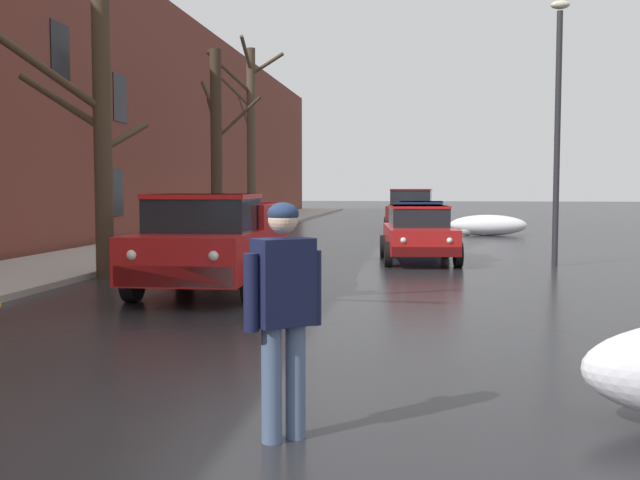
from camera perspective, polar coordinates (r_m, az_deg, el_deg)
ground_plane at (r=5.80m, az=-12.50°, el=-14.86°), size 200.00×200.00×0.00m
left_sidewalk_slab at (r=24.68m, az=-12.07°, el=-0.28°), size 3.29×80.00×0.12m
brick_townhouse_facade at (r=25.58m, az=-16.82°, el=10.22°), size 0.63×80.00×9.43m
snow_bank_near_corner_left at (r=30.90m, az=-4.56°, el=0.97°), size 2.38×1.09×0.56m
snow_bank_mid_block_left at (r=24.41m, az=-8.13°, el=0.32°), size 1.82×1.03×0.72m
snow_bank_near_corner_right at (r=29.94m, az=12.57°, el=1.08°), size 2.98×1.10×0.81m
snow_bank_along_right_kerb at (r=26.87m, az=-6.24°, el=0.83°), size 1.98×1.25×0.82m
bare_tree_second_along_sidewalk at (r=16.03m, az=-16.59°, el=7.92°), size 2.25×3.02×5.76m
bare_tree_mid_block at (r=24.12m, az=-7.91°, el=7.23°), size 2.30×1.71×6.22m
bare_tree_far_down_block at (r=28.80m, az=-5.34°, el=8.08°), size 2.69×2.76×7.42m
pickup_truck_red_approaching_near_lane at (r=13.59m, az=-8.23°, el=-0.19°), size 2.29×5.06×1.76m
sedan_red_parked_kerbside_close at (r=18.96m, az=7.52°, el=0.59°), size 2.10×3.98×1.42m
sedan_darkblue_parked_kerbside_mid at (r=24.47m, az=7.67°, el=1.36°), size 1.98×4.25×1.42m
suv_maroon_parked_far_down_block at (r=31.87m, az=7.02°, el=2.40°), size 2.19×4.85×1.82m
pedestrian_with_coffee at (r=5.49m, az=-2.81°, el=-4.70°), size 0.56×0.54×1.76m
street_lamp_post at (r=18.66m, az=17.68°, el=8.75°), size 0.44×0.24×6.22m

